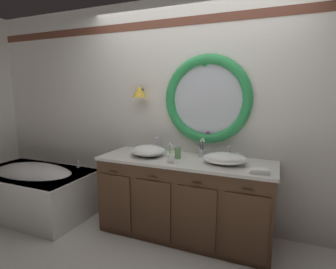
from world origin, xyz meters
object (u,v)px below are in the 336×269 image
object	(u,v)px
folded_hand_towel	(260,171)
toothbrush_holder_right	(202,152)
sink_basin_left	(148,151)
bathtub	(34,188)
soap_dispenser	(178,152)
sink_basin_right	(225,158)
toothbrush_holder_left	(171,158)

from	to	relation	value
folded_hand_towel	toothbrush_holder_right	bearing A→B (deg)	150.35
toothbrush_holder_right	sink_basin_left	bearing A→B (deg)	-162.59
folded_hand_towel	bathtub	bearing A→B (deg)	-178.63
sink_basin_left	toothbrush_holder_right	xyz separation A→B (m)	(0.57, 0.18, -0.01)
bathtub	soap_dispenser	world-z (taller)	soap_dispenser
toothbrush_holder_right	soap_dispenser	xyz separation A→B (m)	(-0.23, -0.15, 0.01)
bathtub	soap_dispenser	xyz separation A→B (m)	(1.87, 0.26, 0.58)
toothbrush_holder_right	sink_basin_right	bearing A→B (deg)	-32.76
bathtub	toothbrush_holder_right	distance (m)	2.21
soap_dispenser	folded_hand_towel	xyz separation A→B (m)	(0.85, -0.20, -0.05)
bathtub	folded_hand_towel	xyz separation A→B (m)	(2.71, 0.07, 0.53)
toothbrush_holder_left	soap_dispenser	world-z (taller)	toothbrush_holder_left
sink_basin_right	soap_dispenser	world-z (taller)	soap_dispenser
toothbrush_holder_left	toothbrush_holder_right	distance (m)	0.41
toothbrush_holder_left	soap_dispenser	size ratio (longest dim) A/B	1.35
sink_basin_right	toothbrush_holder_left	bearing A→B (deg)	-161.70
sink_basin_right	toothbrush_holder_right	size ratio (longest dim) A/B	2.02
sink_basin_right	toothbrush_holder_right	xyz separation A→B (m)	(-0.28, 0.18, -0.00)
sink_basin_right	toothbrush_holder_right	distance (m)	0.33
toothbrush_holder_left	toothbrush_holder_right	size ratio (longest dim) A/B	0.96
bathtub	sink_basin_left	xyz separation A→B (m)	(1.52, 0.24, 0.58)
sink_basin_right	soap_dispenser	distance (m)	0.51
bathtub	soap_dispenser	distance (m)	1.97
soap_dispenser	bathtub	bearing A→B (deg)	-171.99
folded_hand_towel	soap_dispenser	bearing A→B (deg)	166.85
soap_dispenser	folded_hand_towel	size ratio (longest dim) A/B	0.92
bathtub	soap_dispenser	size ratio (longest dim) A/B	9.86
toothbrush_holder_left	toothbrush_holder_right	xyz separation A→B (m)	(0.23, 0.35, 0.00)
sink_basin_right	toothbrush_holder_left	world-z (taller)	toothbrush_holder_left
bathtub	sink_basin_right	size ratio (longest dim) A/B	3.47
soap_dispenser	folded_hand_towel	world-z (taller)	soap_dispenser
sink_basin_left	sink_basin_right	distance (m)	0.85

